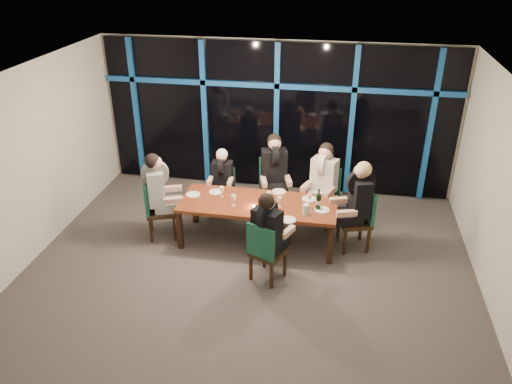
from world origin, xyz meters
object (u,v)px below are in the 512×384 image
chair_far_mid (273,183)px  diner_far_mid (274,164)px  chair_end_left (155,206)px  chair_far_right (324,192)px  chair_far_left (223,189)px  water_pitcher (306,210)px  diner_end_left (158,184)px  chair_end_right (360,216)px  diner_far_right (324,173)px  chair_near_mid (265,250)px  diner_near_mid (268,224)px  wine_bottle (318,202)px  diner_end_right (358,194)px  dining_table (258,206)px  diner_far_left (222,173)px

chair_far_mid → diner_far_mid: 0.43m
chair_end_left → chair_far_right: bearing=-90.2°
chair_far_left → water_pitcher: water_pitcher is taller
chair_end_left → diner_end_left: size_ratio=1.03×
chair_end_right → diner_far_right: 1.03m
chair_near_mid → diner_far_mid: bearing=-61.0°
chair_near_mid → diner_near_mid: 0.41m
diner_far_right → wine_bottle: 0.85m
wine_bottle → water_pitcher: wine_bottle is taller
chair_far_left → wine_bottle: wine_bottle is taller
chair_near_mid → diner_far_mid: 2.12m
diner_end_left → wine_bottle: diner_end_left is taller
chair_far_left → diner_end_right: (2.41, -0.78, 0.52)m
diner_end_right → water_pitcher: (-0.79, -0.35, -0.18)m
dining_table → diner_end_right: size_ratio=2.50×
chair_far_mid → chair_end_left: 2.22m
chair_end_right → water_pitcher: bearing=-84.1°
chair_near_mid → diner_far_right: 2.06m
diner_end_left → dining_table: bearing=-106.2°
chair_far_left → chair_end_left: chair_end_left is taller
diner_near_mid → chair_end_left: bearing=2.2°
chair_far_left → diner_far_left: bearing=-90.0°
chair_far_mid → chair_end_right: 1.85m
water_pitcher → diner_end_left: bearing=153.4°
chair_end_right → diner_end_left: diner_end_left is taller
chair_far_mid → diner_near_mid: size_ratio=1.09×
chair_end_right → water_pitcher: 0.99m
diner_far_right → wine_bottle: size_ratio=2.83×
chair_far_left → diner_far_left: diner_far_left is taller
diner_far_mid → chair_end_left: bearing=-165.4°
diner_end_left → diner_end_right: (3.27, 0.21, 0.01)m
chair_far_mid → chair_near_mid: chair_far_mid is taller
chair_end_right → wine_bottle: wine_bottle is taller
chair_far_mid → chair_end_right: (1.59, -0.95, -0.01)m
dining_table → wine_bottle: (0.99, -0.05, 0.21)m
dining_table → chair_end_right: size_ratio=2.44×
chair_far_left → chair_end_right: bearing=-19.4°
diner_end_right → diner_near_mid: (-1.27, -1.09, -0.05)m
chair_end_left → chair_end_right: 3.45m
diner_end_left → diner_near_mid: 2.18m
chair_end_left → diner_end_left: diner_end_left is taller
chair_far_right → diner_far_mid: size_ratio=1.01×
diner_end_left → water_pitcher: diner_end_left is taller
chair_far_mid → diner_end_left: (-1.77, -1.19, 0.41)m
dining_table → diner_near_mid: 1.09m
diner_far_left → diner_near_mid: bearing=-60.4°
dining_table → chair_end_left: chair_end_left is taller
diner_far_left → diner_end_left: 1.27m
chair_end_right → diner_end_right: bearing=-90.0°
diner_far_left → diner_end_right: size_ratio=0.83×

